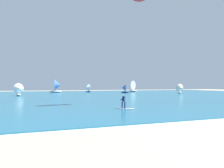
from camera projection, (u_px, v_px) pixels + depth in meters
ground_plane at (206, 137)px, 11.59m from camera, size 220.00×220.00×0.00m
ocean at (68, 95)px, 57.88m from camera, size 160.00×90.00×0.10m
shoreline_foam at (137, 124)px, 15.46m from camera, size 108.40×1.36×0.01m
kitesurfer at (125, 104)px, 24.56m from camera, size 1.93×1.57×1.67m
sailboat_trailing at (88, 88)px, 83.94m from camera, size 3.22×2.89×3.58m
sailboat_mid_right at (124, 88)px, 75.59m from camera, size 3.13×2.77×3.52m
sailboat_far_right at (131, 86)px, 86.84m from camera, size 4.24×4.71×5.24m
sailboat_heeled_over at (180, 88)px, 71.57m from camera, size 2.92×3.26×3.67m
sailboat_mid_left at (57, 86)px, 77.72m from camera, size 4.70×4.09×5.32m
sailboat_anchored_offshore at (19, 90)px, 53.94m from camera, size 2.84×3.23×3.64m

